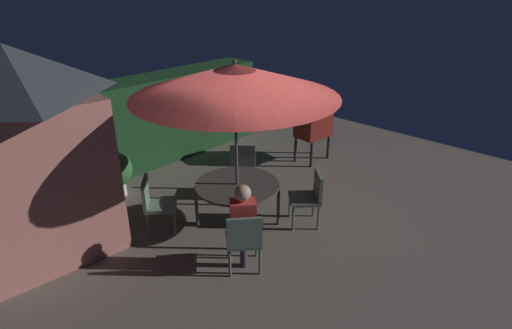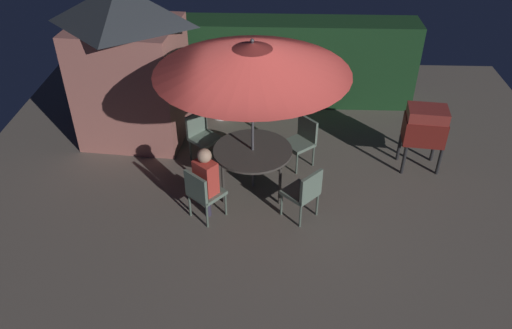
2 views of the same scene
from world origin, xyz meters
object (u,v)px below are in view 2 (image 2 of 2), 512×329
garden_shed (129,64)px  chair_toward_hedge (302,139)px  patio_table (253,152)px  chair_near_shed (203,192)px  chair_far_side (304,191)px  chair_toward_house (202,134)px  potted_plant_by_shed (220,97)px  patio_umbrella (252,57)px  person_in_red (206,176)px  bbq_grill (425,126)px

garden_shed → chair_toward_hedge: (3.18, -0.89, -0.99)m
patio_table → chair_near_shed: chair_near_shed is taller
patio_table → chair_far_side: (0.83, -0.79, -0.17)m
garden_shed → chair_toward_house: (1.37, -0.79, -0.99)m
garden_shed → potted_plant_by_shed: (1.55, 0.74, -1.04)m
chair_near_shed → potted_plant_by_shed: chair_near_shed is taller
patio_umbrella → person_in_red: (-0.68, -0.80, -1.58)m
chair_near_shed → chair_far_side: bearing=2.6°
garden_shed → bbq_grill: garden_shed is taller
potted_plant_by_shed → person_in_red: person_in_red is taller
chair_far_side → person_in_red: size_ratio=0.71×
chair_near_shed → person_in_red: (0.06, 0.07, 0.26)m
chair_near_shed → patio_umbrella: bearing=49.6°
patio_table → person_in_red: size_ratio=1.04×
garden_shed → person_in_red: bearing=-55.6°
garden_shed → chair_toward_house: size_ratio=3.28×
patio_umbrella → person_in_red: 1.89m
chair_toward_hedge → chair_far_side: bearing=-90.7°
chair_toward_hedge → chair_toward_house: 1.81m
person_in_red → garden_shed: bearing=124.4°
bbq_grill → chair_toward_hedge: bearing=179.0°
chair_near_shed → potted_plant_by_shed: bearing=90.9°
chair_near_shed → garden_shed: bearing=122.8°
garden_shed → patio_umbrella: garden_shed is taller
chair_far_side → chair_toward_house: bearing=137.9°
patio_table → potted_plant_by_shed: bearing=108.4°
garden_shed → person_in_red: (1.65, -2.41, -0.72)m
potted_plant_by_shed → chair_far_side: bearing=-62.8°
potted_plant_by_shed → chair_toward_house: bearing=-96.7°
chair_far_side → chair_toward_hedge: 1.51m
garden_shed → patio_table: 2.95m
patio_table → chair_far_side: chair_far_side is taller
patio_umbrella → patio_table: bearing=76.0°
chair_near_shed → chair_toward_house: same height
bbq_grill → chair_far_side: 2.60m
bbq_grill → chair_toward_house: bbq_grill is taller
garden_shed → patio_umbrella: 2.96m
patio_umbrella → chair_near_shed: (-0.73, -0.86, -1.84)m
chair_far_side → chair_toward_hedge: bearing=89.3°
bbq_grill → chair_toward_hedge: size_ratio=1.33×
chair_far_side → potted_plant_by_shed: chair_far_side is taller
chair_toward_hedge → person_in_red: person_in_red is taller
bbq_grill → chair_far_side: (-2.12, -1.48, -0.33)m
bbq_grill → chair_near_shed: (-3.68, -1.55, -0.33)m
bbq_grill → potted_plant_by_shed: bearing=155.9°
chair_toward_hedge → potted_plant_by_shed: size_ratio=1.09×
patio_umbrella → chair_toward_hedge: patio_umbrella is taller
bbq_grill → person_in_red: 3.92m
garden_shed → potted_plant_by_shed: garden_shed is taller
garden_shed → chair_toward_house: garden_shed is taller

